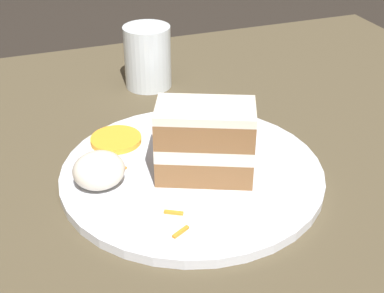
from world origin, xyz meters
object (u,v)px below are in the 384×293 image
(plate, at_px, (192,173))
(cream_dollop, at_px, (99,170))
(orange_garnish, at_px, (116,140))
(drinking_glass, at_px, (148,61))
(cake_slice, at_px, (205,141))

(plate, bearing_deg, cream_dollop, 178.30)
(cream_dollop, bearing_deg, orange_garnish, 66.48)
(cream_dollop, bearing_deg, drinking_glass, 63.44)
(drinking_glass, bearing_deg, cream_dollop, -116.56)
(cake_slice, height_order, orange_garnish, cake_slice)
(plate, relative_size, orange_garnish, 4.77)
(cream_dollop, height_order, orange_garnish, cream_dollop)
(plate, relative_size, drinking_glass, 3.19)
(cake_slice, relative_size, cream_dollop, 2.13)
(orange_garnish, bearing_deg, drinking_glass, 61.97)
(plate, relative_size, cream_dollop, 5.30)
(cream_dollop, xyz_separation_m, drinking_glass, (0.13, 0.26, 0.01))
(orange_garnish, height_order, drinking_glass, drinking_glass)
(plate, distance_m, drinking_glass, 0.27)
(plate, distance_m, cake_slice, 0.05)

